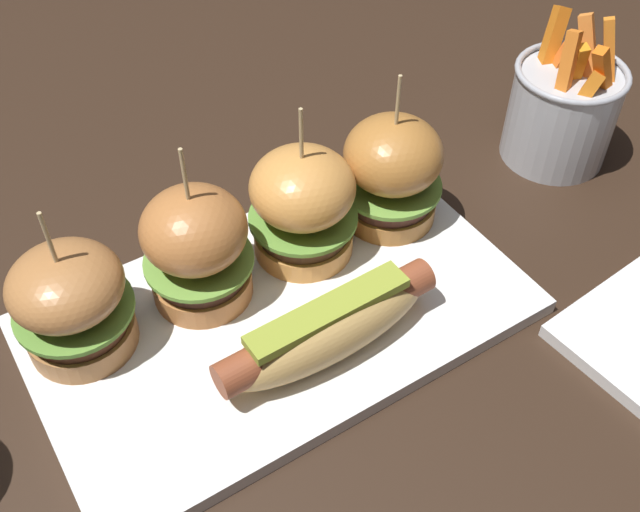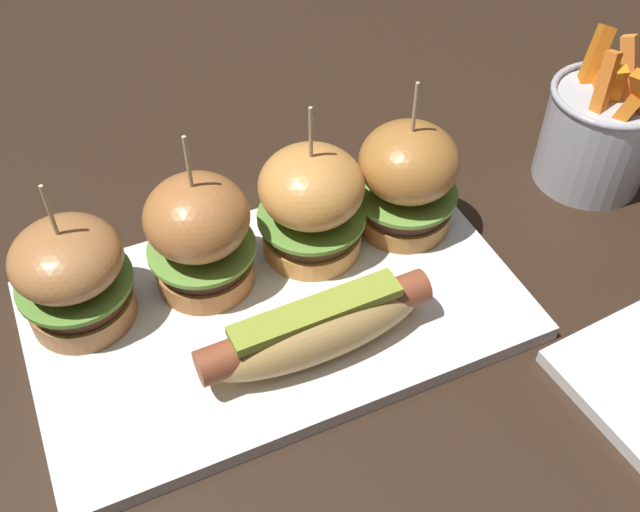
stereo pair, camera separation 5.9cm
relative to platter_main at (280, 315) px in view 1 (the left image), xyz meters
name	(u,v)px [view 1 (the left image)]	position (x,y,z in m)	size (l,w,h in m)	color
ground_plane	(280,320)	(0.00, 0.00, -0.01)	(3.00, 3.00, 0.00)	black
platter_main	(280,315)	(0.00, 0.00, 0.00)	(0.39, 0.23, 0.01)	white
hot_dog	(328,328)	(0.01, -0.05, 0.03)	(0.18, 0.05, 0.05)	tan
slider_far_left	(72,302)	(-0.14, 0.05, 0.05)	(0.09, 0.09, 0.13)	#AE703C
slider_center_left	(197,247)	(-0.04, 0.05, 0.06)	(0.09, 0.09, 0.15)	#B46F38
slider_center_right	(303,204)	(0.05, 0.05, 0.06)	(0.09, 0.09, 0.14)	#D48E44
slider_far_right	(392,170)	(0.14, 0.04, 0.06)	(0.09, 0.09, 0.15)	#B07132
fries_bucket	(563,110)	(0.34, 0.04, 0.05)	(0.11, 0.11, 0.15)	#B7BABF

